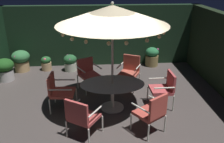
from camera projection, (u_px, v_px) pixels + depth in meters
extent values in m
cube|color=#48403E|center=(106.00, 111.00, 6.30)|extent=(7.43, 7.42, 0.02)
cube|color=black|center=(101.00, 35.00, 9.15)|extent=(7.43, 0.30, 2.25)
cylinder|color=silver|center=(112.00, 107.00, 6.45)|extent=(0.61, 0.61, 0.03)
cylinder|color=silver|center=(112.00, 96.00, 6.33)|extent=(0.09, 0.09, 0.69)
ellipsoid|color=#A2A8AA|center=(112.00, 84.00, 6.19)|extent=(1.66, 1.13, 0.03)
cylinder|color=silver|center=(112.00, 66.00, 6.00)|extent=(0.06, 0.06, 2.39)
cone|color=beige|center=(112.00, 15.00, 5.52)|extent=(2.64, 2.64, 0.44)
sphere|color=silver|center=(112.00, 3.00, 5.42)|extent=(0.07, 0.07, 0.07)
sphere|color=#F9DB8C|center=(162.00, 29.00, 5.70)|extent=(0.08, 0.08, 0.08)
sphere|color=#F9DB8C|center=(154.00, 25.00, 6.12)|extent=(0.08, 0.08, 0.08)
sphere|color=#F9DB8C|center=(143.00, 22.00, 6.44)|extent=(0.08, 0.08, 0.08)
sphere|color=#F9DB8C|center=(132.00, 21.00, 6.61)|extent=(0.08, 0.08, 0.08)
sphere|color=#F9DB8C|center=(116.00, 20.00, 6.73)|extent=(0.08, 0.08, 0.08)
sphere|color=#F9DB8C|center=(103.00, 20.00, 6.71)|extent=(0.08, 0.08, 0.08)
sphere|color=#F9DB8C|center=(87.00, 22.00, 6.54)|extent=(0.08, 0.08, 0.08)
sphere|color=#F9DB8C|center=(75.00, 24.00, 6.27)|extent=(0.08, 0.08, 0.08)
sphere|color=#F9DB8C|center=(66.00, 27.00, 5.94)|extent=(0.08, 0.08, 0.08)
sphere|color=#F9DB8C|center=(61.00, 31.00, 5.53)|extent=(0.08, 0.08, 0.08)
sphere|color=#F9DB8C|center=(63.00, 35.00, 5.18)|extent=(0.08, 0.08, 0.08)
sphere|color=#F9DB8C|center=(72.00, 39.00, 4.85)|extent=(0.08, 0.08, 0.08)
sphere|color=#F9DB8C|center=(86.00, 42.00, 4.66)|extent=(0.08, 0.08, 0.08)
sphere|color=#F9DB8C|center=(109.00, 43.00, 4.56)|extent=(0.08, 0.08, 0.08)
sphere|color=#F9DB8C|center=(126.00, 43.00, 4.58)|extent=(0.08, 0.08, 0.08)
sphere|color=#F9DB8C|center=(147.00, 40.00, 4.76)|extent=(0.08, 0.08, 0.08)
sphere|color=#F9DB8C|center=(159.00, 37.00, 5.03)|extent=(0.08, 0.08, 0.08)
sphere|color=#F9DB8C|center=(164.00, 33.00, 5.35)|extent=(0.08, 0.08, 0.08)
cylinder|color=silver|center=(81.00, 117.00, 5.69)|extent=(0.04, 0.04, 0.40)
cylinder|color=silver|center=(102.00, 124.00, 5.43)|extent=(0.04, 0.04, 0.40)
cylinder|color=silver|center=(66.00, 129.00, 5.25)|extent=(0.04, 0.04, 0.40)
cylinder|color=silver|center=(89.00, 137.00, 4.99)|extent=(0.04, 0.04, 0.40)
cube|color=#B74644|center=(84.00, 117.00, 5.25)|extent=(0.77, 0.76, 0.07)
cube|color=#B74644|center=(76.00, 112.00, 4.93)|extent=(0.50, 0.35, 0.47)
cylinder|color=silver|center=(73.00, 105.00, 5.29)|extent=(0.32, 0.46, 0.04)
cylinder|color=silver|center=(95.00, 111.00, 5.03)|extent=(0.32, 0.46, 0.04)
cylinder|color=silver|center=(131.00, 122.00, 5.49)|extent=(0.04, 0.04, 0.42)
cylinder|color=silver|center=(147.00, 114.00, 5.80)|extent=(0.04, 0.04, 0.42)
cylinder|color=silver|center=(148.00, 133.00, 5.10)|extent=(0.04, 0.04, 0.42)
cylinder|color=silver|center=(165.00, 124.00, 5.41)|extent=(0.04, 0.04, 0.42)
cube|color=#BE493E|center=(148.00, 113.00, 5.36)|extent=(0.74, 0.74, 0.07)
cube|color=#BE493E|center=(158.00, 107.00, 5.06)|extent=(0.46, 0.34, 0.50)
cylinder|color=silver|center=(140.00, 108.00, 5.11)|extent=(0.32, 0.45, 0.04)
cylinder|color=silver|center=(157.00, 100.00, 5.42)|extent=(0.32, 0.45, 0.04)
cylinder|color=silver|center=(153.00, 104.00, 6.18)|extent=(0.04, 0.04, 0.44)
cylinder|color=silver|center=(147.00, 94.00, 6.73)|extent=(0.04, 0.04, 0.44)
cylinder|color=silver|center=(173.00, 103.00, 6.23)|extent=(0.04, 0.04, 0.44)
cylinder|color=silver|center=(167.00, 93.00, 6.77)|extent=(0.04, 0.04, 0.44)
cube|color=#BC474A|center=(161.00, 90.00, 6.38)|extent=(0.54, 0.58, 0.07)
cube|color=#BC474A|center=(171.00, 81.00, 6.30)|extent=(0.07, 0.56, 0.44)
cylinder|color=silver|center=(164.00, 88.00, 6.03)|extent=(0.52, 0.04, 0.04)
cylinder|color=silver|center=(158.00, 78.00, 6.57)|extent=(0.52, 0.04, 0.04)
cylinder|color=silver|center=(134.00, 87.00, 7.13)|extent=(0.04, 0.04, 0.44)
cylinder|color=silver|center=(117.00, 84.00, 7.32)|extent=(0.04, 0.04, 0.44)
cylinder|color=silver|center=(139.00, 79.00, 7.62)|extent=(0.04, 0.04, 0.44)
cylinder|color=silver|center=(123.00, 77.00, 7.81)|extent=(0.04, 0.04, 0.44)
cube|color=#B75342|center=(128.00, 74.00, 7.37)|extent=(0.73, 0.74, 0.07)
cube|color=#B75342|center=(132.00, 63.00, 7.50)|extent=(0.50, 0.29, 0.49)
cylinder|color=silver|center=(137.00, 68.00, 7.18)|extent=(0.28, 0.51, 0.04)
cylinder|color=silver|center=(120.00, 65.00, 7.37)|extent=(0.28, 0.51, 0.04)
cylinder|color=silver|center=(102.00, 84.00, 7.29)|extent=(0.04, 0.04, 0.43)
cylinder|color=silver|center=(86.00, 89.00, 7.02)|extent=(0.04, 0.04, 0.43)
cylinder|color=silver|center=(93.00, 78.00, 7.72)|extent=(0.04, 0.04, 0.43)
cylinder|color=silver|center=(78.00, 82.00, 7.46)|extent=(0.04, 0.04, 0.43)
cube|color=#C5524B|center=(89.00, 75.00, 7.28)|extent=(0.72, 0.73, 0.07)
cube|color=#C5524B|center=(85.00, 65.00, 7.39)|extent=(0.48, 0.30, 0.44)
cylinder|color=silver|center=(97.00, 66.00, 7.31)|extent=(0.29, 0.49, 0.04)
cylinder|color=silver|center=(81.00, 70.00, 7.05)|extent=(0.29, 0.49, 0.04)
cylinder|color=silver|center=(76.00, 96.00, 6.64)|extent=(0.04, 0.04, 0.42)
cylinder|color=silver|center=(74.00, 107.00, 6.09)|extent=(0.04, 0.04, 0.42)
cylinder|color=silver|center=(55.00, 96.00, 6.64)|extent=(0.04, 0.04, 0.42)
cylinder|color=silver|center=(50.00, 107.00, 6.09)|extent=(0.04, 0.04, 0.42)
cube|color=#C04D3F|center=(63.00, 93.00, 6.27)|extent=(0.62, 0.62, 0.07)
cube|color=#C04D3F|center=(51.00, 84.00, 6.17)|extent=(0.10, 0.57, 0.46)
cylinder|color=silver|center=(64.00, 80.00, 6.46)|extent=(0.57, 0.07, 0.04)
cylinder|color=silver|center=(60.00, 90.00, 5.91)|extent=(0.57, 0.07, 0.04)
cylinder|color=beige|center=(6.00, 75.00, 8.04)|extent=(0.52, 0.52, 0.36)
ellipsoid|color=#1F501C|center=(4.00, 65.00, 7.90)|extent=(0.62, 0.62, 0.43)
sphere|color=#E3BE4E|center=(10.00, 62.00, 7.85)|extent=(0.06, 0.06, 0.06)
sphere|color=#EBD957|center=(6.00, 62.00, 8.02)|extent=(0.10, 0.10, 0.10)
sphere|color=yellow|center=(3.00, 63.00, 7.73)|extent=(0.07, 0.07, 0.07)
cylinder|color=tan|center=(47.00, 66.00, 8.88)|extent=(0.36, 0.36, 0.30)
ellipsoid|color=#255B2B|center=(46.00, 60.00, 8.78)|extent=(0.35, 0.35, 0.25)
sphere|color=#D44A68|center=(49.00, 60.00, 8.75)|extent=(0.10, 0.10, 0.10)
sphere|color=#D2497C|center=(46.00, 58.00, 8.86)|extent=(0.06, 0.06, 0.06)
sphere|color=#EB5A63|center=(43.00, 58.00, 8.76)|extent=(0.07, 0.07, 0.07)
sphere|color=#D25566|center=(45.00, 59.00, 8.66)|extent=(0.10, 0.10, 0.10)
cylinder|color=tan|center=(22.00, 66.00, 8.80)|extent=(0.51, 0.51, 0.36)
ellipsoid|color=#357340|center=(21.00, 57.00, 8.66)|extent=(0.64, 0.64, 0.45)
sphere|color=#B82E7A|center=(25.00, 53.00, 8.64)|extent=(0.07, 0.07, 0.07)
sphere|color=#BC347D|center=(19.00, 54.00, 8.80)|extent=(0.11, 0.11, 0.11)
sphere|color=#BA3172|center=(15.00, 57.00, 8.42)|extent=(0.09, 0.09, 0.09)
cylinder|color=olive|center=(152.00, 60.00, 9.29)|extent=(0.49, 0.49, 0.40)
ellipsoid|color=#276F3F|center=(152.00, 52.00, 9.16)|extent=(0.50, 0.50, 0.35)
sphere|color=#A54373|center=(158.00, 49.00, 9.11)|extent=(0.09, 0.09, 0.09)
sphere|color=#A84288|center=(151.00, 48.00, 9.21)|extent=(0.07, 0.07, 0.07)
sphere|color=#B73484|center=(150.00, 53.00, 9.03)|extent=(0.09, 0.09, 0.09)
cylinder|color=beige|center=(71.00, 66.00, 8.84)|extent=(0.43, 0.43, 0.30)
ellipsoid|color=#255930|center=(70.00, 59.00, 8.73)|extent=(0.47, 0.47, 0.33)
sphere|color=#AE2E87|center=(75.00, 58.00, 8.69)|extent=(0.08, 0.08, 0.08)
sphere|color=#A82D8D|center=(71.00, 57.00, 8.85)|extent=(0.07, 0.07, 0.07)
sphere|color=#A4417F|center=(68.00, 56.00, 8.79)|extent=(0.09, 0.09, 0.09)
sphere|color=#B43E8C|center=(67.00, 58.00, 8.65)|extent=(0.09, 0.09, 0.09)
sphere|color=#A82A76|center=(70.00, 60.00, 8.54)|extent=(0.08, 0.08, 0.08)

